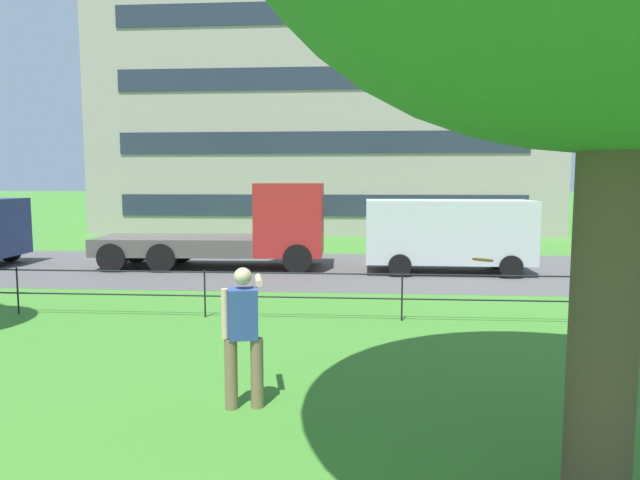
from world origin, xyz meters
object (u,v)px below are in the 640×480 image
frisbee (483,260)px  panel_van_center (448,232)px  apartment_building_background (327,119)px  flatbed_truck_far_left (245,230)px  person_thrower (243,332)px

frisbee → panel_van_center: size_ratio=0.08×
frisbee → apartment_building_background: (-3.74, 27.02, 4.72)m
flatbed_truck_far_left → panel_van_center: bearing=-4.6°
frisbee → panel_van_center: panel_van_center is taller
person_thrower → apartment_building_background: size_ratio=0.07×
panel_van_center → apartment_building_background: bearing=105.8°
flatbed_truck_far_left → apartment_building_background: 17.31m
person_thrower → flatbed_truck_far_left: flatbed_truck_far_left is taller
person_thrower → panel_van_center: panel_van_center is taller
panel_van_center → apartment_building_background: (-4.79, 16.91, 5.25)m
frisbee → panel_van_center: bearing=84.1°
frisbee → panel_van_center: (1.05, 10.11, -0.53)m
flatbed_truck_far_left → person_thrower: bearing=-78.3°
person_thrower → apartment_building_background: 28.33m
frisbee → flatbed_truck_far_left: 11.93m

